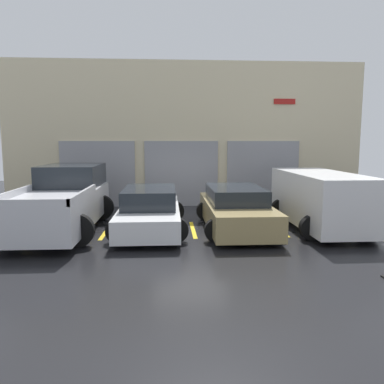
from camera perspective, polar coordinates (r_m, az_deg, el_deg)
The scene contains 11 objects.
ground_plane at distance 12.88m, azimuth -0.25°, elevation -4.33°, with size 28.00×28.00×0.00m, color black.
shophouse_building at distance 15.88m, azimuth -0.98°, elevation 8.53°, with size 14.85×0.68×5.95m.
pickup_truck at distance 12.06m, azimuth -18.98°, elevation -1.23°, with size 2.60×5.46×1.91m.
sedan_white at distance 11.41m, azimuth -6.45°, elevation -2.83°, with size 2.20×4.52×1.29m.
sedan_side at distance 11.57m, azimuth 6.66°, elevation -2.63°, with size 2.21×4.61×1.30m.
van_right at distance 12.24m, azimuth 18.89°, elevation -0.93°, with size 2.24×4.60×1.73m.
parking_stripe_far_left at distance 12.35m, azimuth -25.09°, elevation -5.56°, with size 0.12×2.20×0.01m, color gold.
parking_stripe_left at distance 11.65m, azimuth -12.92°, elevation -5.79°, with size 0.12×2.20×0.01m, color gold.
parking_stripe_centre at distance 11.51m, azimuth 0.16°, elevation -5.74°, with size 0.12×2.20×0.01m, color gold.
parking_stripe_right at distance 11.97m, azimuth 12.86°, elevation -5.42°, with size 0.12×2.20×0.01m, color gold.
parking_stripe_far_right at distance 12.96m, azimuth 24.11°, elevation -4.91°, with size 0.12×2.20×0.01m, color gold.
Camera 1 is at (-0.74, -12.58, 2.66)m, focal length 35.00 mm.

